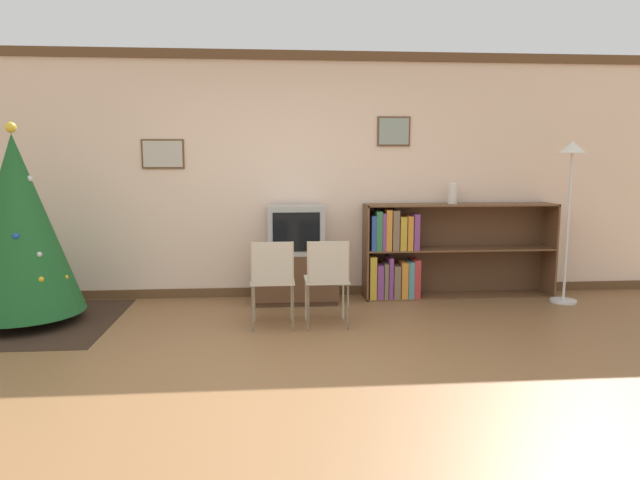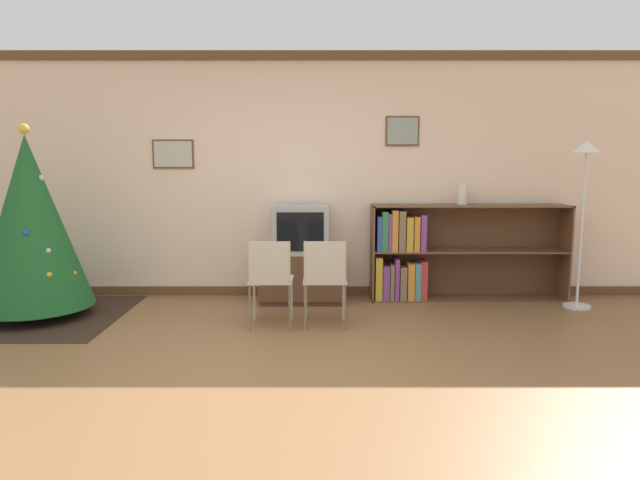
{
  "view_description": "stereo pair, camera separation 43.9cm",
  "coord_description": "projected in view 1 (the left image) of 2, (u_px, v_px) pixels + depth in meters",
  "views": [
    {
      "loc": [
        -0.09,
        -3.81,
        1.55
      ],
      "look_at": [
        0.34,
        1.4,
        0.8
      ],
      "focal_mm": 32.0,
      "sensor_mm": 36.0,
      "label": 1
    },
    {
      "loc": [
        0.35,
        -3.83,
        1.55
      ],
      "look_at": [
        0.34,
        1.4,
        0.8
      ],
      "focal_mm": 32.0,
      "sensor_mm": 36.0,
      "label": 2
    }
  ],
  "objects": [
    {
      "name": "ground_plane",
      "position": [
        288.0,
        381.0,
        3.99
      ],
      "size": [
        24.0,
        24.0,
        0.0
      ],
      "primitive_type": "plane",
      "color": "brown"
    },
    {
      "name": "folding_chair_left",
      "position": [
        273.0,
        278.0,
        5.15
      ],
      "size": [
        0.4,
        0.4,
        0.82
      ],
      "color": "#BCB29E",
      "rests_on": "ground_plane"
    },
    {
      "name": "standing_lamp",
      "position": [
        571.0,
        180.0,
        6.01
      ],
      "size": [
        0.28,
        0.28,
        1.73
      ],
      "color": "silver",
      "rests_on": "ground_plane"
    },
    {
      "name": "vase",
      "position": [
        453.0,
        193.0,
        6.33
      ],
      "size": [
        0.1,
        0.1,
        0.23
      ],
      "color": "silver",
      "rests_on": "bookshelf"
    },
    {
      "name": "folding_chair_right",
      "position": [
        327.0,
        277.0,
        5.19
      ],
      "size": [
        0.4,
        0.4,
        0.82
      ],
      "color": "#BCB29E",
      "rests_on": "ground_plane"
    },
    {
      "name": "wall_back",
      "position": [
        281.0,
        176.0,
        6.34
      ],
      "size": [
        9.12,
        0.11,
        2.7
      ],
      "color": "beige",
      "rests_on": "ground_plane"
    },
    {
      "name": "area_rug",
      "position": [
        25.0,
        323.0,
        5.4
      ],
      "size": [
        1.67,
        1.69,
        0.01
      ],
      "color": "#332319",
      "rests_on": "ground_plane"
    },
    {
      "name": "bookshelf",
      "position": [
        423.0,
        253.0,
        6.35
      ],
      "size": [
        2.14,
        0.36,
        1.05
      ],
      "color": "brown",
      "rests_on": "ground_plane"
    },
    {
      "name": "television",
      "position": [
        295.0,
        229.0,
        6.11
      ],
      "size": [
        0.59,
        0.5,
        0.52
      ],
      "color": "#9E9E99",
      "rests_on": "tv_console"
    },
    {
      "name": "tv_console",
      "position": [
        296.0,
        277.0,
        6.19
      ],
      "size": [
        0.9,
        0.51,
        0.54
      ],
      "color": "#412A1A",
      "rests_on": "ground_plane"
    },
    {
      "name": "christmas_tree",
      "position": [
        18.0,
        225.0,
        5.27
      ],
      "size": [
        1.1,
        1.1,
        1.87
      ],
      "color": "maroon",
      "rests_on": "area_rug"
    }
  ]
}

